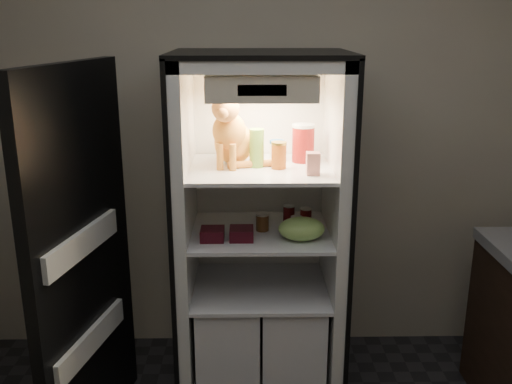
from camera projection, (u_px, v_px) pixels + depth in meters
room_shell at (271, 168)px, 1.60m from camera, size 3.60×3.60×3.60m
refrigerator at (260, 251)px, 3.16m from camera, size 0.90×0.72×1.88m
fridge_door at (83, 265)px, 2.68m from camera, size 0.25×0.86×1.85m
tabby_cat at (232, 135)px, 2.96m from camera, size 0.35×0.41×0.42m
parmesan_shaker at (257, 148)px, 2.94m from camera, size 0.08×0.08×0.20m
mayo_tub at (277, 151)px, 3.08m from camera, size 0.08×0.08×0.11m
salsa_jar at (279, 155)px, 2.91m from camera, size 0.08×0.08×0.14m
pepper_jar at (303, 143)px, 3.04m from camera, size 0.12×0.12×0.20m
cream_carton at (313, 164)px, 2.80m from camera, size 0.06×0.06×0.11m
soda_can_a at (289, 216)px, 3.11m from camera, size 0.06×0.06×0.12m
soda_can_b at (306, 219)px, 3.07m from camera, size 0.06×0.06×0.11m
soda_can_c at (296, 227)px, 2.95m from camera, size 0.06×0.06×0.11m
condiment_jar at (262, 222)px, 3.05m from camera, size 0.07×0.07×0.10m
grape_bag at (302, 229)px, 2.91m from camera, size 0.24×0.17×0.12m
berry_box_left at (212, 234)px, 2.92m from camera, size 0.12×0.12×0.06m
berry_box_right at (242, 234)px, 2.92m from camera, size 0.12×0.12×0.06m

